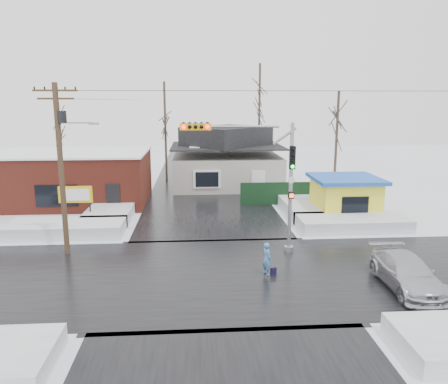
{
  "coord_description": "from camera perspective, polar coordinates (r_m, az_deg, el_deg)",
  "views": [
    {
      "loc": [
        -1.1,
        -19.43,
        8.09
      ],
      "look_at": [
        0.58,
        4.84,
        3.0
      ],
      "focal_mm": 35.0,
      "sensor_mm": 36.0,
      "label": 1
    }
  ],
  "objects": [
    {
      "name": "snowbank_nside_e",
      "position": [
        33.35,
        10.22,
        -1.7
      ],
      "size": [
        3.0,
        8.0,
        0.8
      ],
      "primitive_type": "cube",
      "color": "white",
      "rests_on": "ground"
    },
    {
      "name": "traffic_signal",
      "position": [
        22.94,
        4.96,
        2.87
      ],
      "size": [
        6.05,
        0.68,
        7.0
      ],
      "color": "gray",
      "rests_on": "ground"
    },
    {
      "name": "tree_far_west",
      "position": [
        45.34,
        -20.74,
        8.88
      ],
      "size": [
        3.0,
        3.0,
        8.0
      ],
      "color": "#332821",
      "rests_on": "ground"
    },
    {
      "name": "tree_far_left",
      "position": [
        45.52,
        -7.76,
        11.54
      ],
      "size": [
        3.0,
        3.0,
        10.0
      ],
      "color": "#332821",
      "rests_on": "ground"
    },
    {
      "name": "car",
      "position": [
        21.02,
        22.74,
        -9.72
      ],
      "size": [
        2.06,
        4.87,
        1.4
      ],
      "primitive_type": "imported",
      "rotation": [
        0.0,
        0.0,
        -0.02
      ],
      "color": "silver",
      "rests_on": "ground"
    },
    {
      "name": "utility_pole",
      "position": [
        24.11,
        -20.43,
        3.98
      ],
      "size": [
        3.15,
        0.44,
        9.0
      ],
      "color": "#382619",
      "rests_on": "ground"
    },
    {
      "name": "kiosk",
      "position": [
        31.96,
        15.51,
        -0.58
      ],
      "size": [
        4.6,
        4.6,
        2.88
      ],
      "color": "yellow",
      "rests_on": "ground"
    },
    {
      "name": "snowbank_nw",
      "position": [
        28.63,
        -19.87,
        -4.48
      ],
      "size": [
        7.0,
        3.0,
        0.8
      ],
      "primitive_type": "cube",
      "color": "white",
      "rests_on": "ground"
    },
    {
      "name": "ground",
      "position": [
        21.07,
        -0.67,
        -10.76
      ],
      "size": [
        120.0,
        120.0,
        0.0
      ],
      "primitive_type": "plane",
      "color": "white",
      "rests_on": "ground"
    },
    {
      "name": "tree_far_right",
      "position": [
        41.56,
        14.66,
        10.16
      ],
      "size": [
        3.0,
        3.0,
        9.0
      ],
      "color": "#332821",
      "rests_on": "ground"
    },
    {
      "name": "snowbank_ne",
      "position": [
        29.32,
        16.39,
        -3.88
      ],
      "size": [
        7.0,
        3.0,
        0.8
      ],
      "primitive_type": "cube",
      "color": "white",
      "rests_on": "ground"
    },
    {
      "name": "fence",
      "position": [
        35.02,
        8.67,
        -0.16
      ],
      "size": [
        8.0,
        0.12,
        1.8
      ],
      "primitive_type": "cube",
      "color": "black",
      "rests_on": "ground"
    },
    {
      "name": "shopping_bag",
      "position": [
        21.09,
        6.47,
        -10.3
      ],
      "size": [
        0.3,
        0.2,
        0.35
      ],
      "primitive_type": "cube",
      "rotation": [
        0.0,
        0.0,
        0.3
      ],
      "color": "black",
      "rests_on": "ground"
    },
    {
      "name": "pedestrian",
      "position": [
        20.88,
        5.62,
        -8.7
      ],
      "size": [
        0.58,
        0.68,
        1.58
      ],
      "primitive_type": "imported",
      "rotation": [
        0.0,
        0.0,
        1.98
      ],
      "color": "#437CBB",
      "rests_on": "ground"
    },
    {
      "name": "road_ew",
      "position": [
        21.07,
        -0.67,
        -10.73
      ],
      "size": [
        120.0,
        10.0,
        0.02
      ],
      "primitive_type": "cube",
      "color": "black",
      "rests_on": "ground"
    },
    {
      "name": "brick_building",
      "position": [
        37.27,
        -19.31,
        1.86
      ],
      "size": [
        12.2,
        8.2,
        4.12
      ],
      "color": "maroon",
      "rests_on": "ground"
    },
    {
      "name": "snowbank_nside_w",
      "position": [
        32.89,
        -14.18,
        -2.07
      ],
      "size": [
        3.0,
        8.0,
        0.8
      ],
      "primitive_type": "cube",
      "color": "white",
      "rests_on": "ground"
    },
    {
      "name": "house",
      "position": [
        41.9,
        0.33,
        4.31
      ],
      "size": [
        10.4,
        8.4,
        5.76
      ],
      "color": "#AFA99E",
      "rests_on": "ground"
    },
    {
      "name": "marquee_sign",
      "position": [
        30.61,
        -18.82,
        -0.45
      ],
      "size": [
        2.2,
        0.21,
        2.55
      ],
      "color": "black",
      "rests_on": "ground"
    },
    {
      "name": "tree_far_mid",
      "position": [
        47.98,
        4.69,
        13.51
      ],
      "size": [
        3.0,
        3.0,
        12.0
      ],
      "color": "#332821",
      "rests_on": "ground"
    },
    {
      "name": "road_ns",
      "position": [
        21.07,
        -0.67,
        -10.73
      ],
      "size": [
        10.0,
        120.0,
        0.02
      ],
      "primitive_type": "cube",
      "color": "black",
      "rests_on": "ground"
    }
  ]
}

